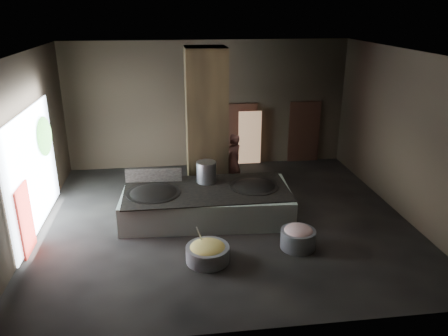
{
  "coord_description": "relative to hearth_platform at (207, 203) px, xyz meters",
  "views": [
    {
      "loc": [
        -1.44,
        -10.83,
        5.58
      ],
      "look_at": [
        0.08,
        0.69,
        1.25
      ],
      "focal_mm": 35.0,
      "sensor_mm": 36.0,
      "label": 1
    }
  ],
  "objects": [
    {
      "name": "veg_basin",
      "position": [
        -0.2,
        -2.29,
        -0.21
      ],
      "size": [
        1.1,
        1.1,
        0.37
      ],
      "primitive_type": "cylinder",
      "rotation": [
        0.0,
        0.0,
        -0.09
      ],
      "color": "gray",
      "rests_on": "ground"
    },
    {
      "name": "left_wall",
      "position": [
        -4.58,
        -0.21,
        1.85
      ],
      "size": [
        0.1,
        9.0,
        4.5
      ],
      "primitive_type": "cube",
      "color": "black",
      "rests_on": "ground"
    },
    {
      "name": "left_opening",
      "position": [
        -4.48,
        -0.01,
        1.2
      ],
      "size": [
        0.04,
        4.2,
        3.1
      ],
      "primitive_type": "cube",
      "color": "white",
      "rests_on": "ground"
    },
    {
      "name": "front_wall",
      "position": [
        0.47,
        -4.76,
        1.85
      ],
      "size": [
        10.0,
        0.1,
        4.5
      ],
      "primitive_type": "cube",
      "color": "black",
      "rests_on": "ground"
    },
    {
      "name": "hearth_platform",
      "position": [
        0.0,
        0.0,
        0.0
      ],
      "size": [
        4.74,
        2.48,
        0.8
      ],
      "primitive_type": "cube",
      "rotation": [
        0.0,
        0.0,
        -0.06
      ],
      "color": "#B8CDBB",
      "rests_on": "ground"
    },
    {
      "name": "back_wall",
      "position": [
        0.47,
        4.34,
        1.85
      ],
      "size": [
        10.0,
        0.1,
        4.5
      ],
      "primitive_type": "cube",
      "color": "black",
      "rests_on": "ground"
    },
    {
      "name": "doorway_far",
      "position": [
        4.07,
        4.24,
        0.7
      ],
      "size": [
        1.18,
        0.08,
        2.38
      ],
      "primitive_type": "cube",
      "color": "black",
      "rests_on": "ground"
    },
    {
      "name": "doorway_far_glow",
      "position": [
        3.78,
        4.44,
        0.65
      ],
      "size": [
        0.88,
        0.04,
        2.08
      ],
      "primitive_type": "cube",
      "color": "#8C6647",
      "rests_on": "ground"
    },
    {
      "name": "wok_right",
      "position": [
        1.35,
        0.05,
        0.35
      ],
      "size": [
        1.35,
        1.35,
        0.38
      ],
      "primitive_type": "ellipsoid",
      "color": "black",
      "rests_on": "hearth_platform"
    },
    {
      "name": "wok_right_rim",
      "position": [
        1.35,
        0.05,
        0.42
      ],
      "size": [
        1.38,
        1.38,
        0.05
      ],
      "primitive_type": "cylinder",
      "color": "black",
      "rests_on": "hearth_platform"
    },
    {
      "name": "ladle",
      "position": [
        -0.35,
        -2.14,
        0.15
      ],
      "size": [
        0.23,
        0.36,
        0.72
      ],
      "primitive_type": "cylinder",
      "rotation": [
        0.49,
        0.0,
        -0.53
      ],
      "color": "#9FA2A6",
      "rests_on": "veg_basin"
    },
    {
      "name": "ceiling",
      "position": [
        0.47,
        -0.21,
        4.15
      ],
      "size": [
        10.0,
        9.0,
        0.1
      ],
      "primitive_type": "cube",
      "color": "black",
      "rests_on": "back_wall"
    },
    {
      "name": "right_wall",
      "position": [
        5.52,
        -0.21,
        1.85
      ],
      "size": [
        0.1,
        9.0,
        4.5
      ],
      "primitive_type": "cube",
      "color": "black",
      "rests_on": "ground"
    },
    {
      "name": "floor",
      "position": [
        0.47,
        -0.21,
        -0.45
      ],
      "size": [
        10.0,
        9.0,
        0.1
      ],
      "primitive_type": "cube",
      "color": "black",
      "rests_on": "ground"
    },
    {
      "name": "meat_fill",
      "position": [
        2.05,
        -1.98,
        0.05
      ],
      "size": [
        0.71,
        0.71,
        0.27
      ],
      "primitive_type": "ellipsoid",
      "color": "#B36B6C",
      "rests_on": "meat_basin"
    },
    {
      "name": "pavilion_sliver",
      "position": [
        -4.41,
        -1.31,
        0.45
      ],
      "size": [
        0.05,
        0.9,
        1.7
      ],
      "primitive_type": "cube",
      "color": "maroon",
      "rests_on": "ground"
    },
    {
      "name": "pillar",
      "position": [
        0.17,
        1.69,
        1.85
      ],
      "size": [
        1.2,
        1.2,
        4.5
      ],
      "primitive_type": "cube",
      "color": "black",
      "rests_on": "ground"
    },
    {
      "name": "doorway_near_glow",
      "position": [
        1.97,
        4.04,
        0.65
      ],
      "size": [
        0.83,
        0.04,
        1.97
      ],
      "primitive_type": "cube",
      "color": "#8C6647",
      "rests_on": "ground"
    },
    {
      "name": "tree_silhouette",
      "position": [
        -4.38,
        1.09,
        1.8
      ],
      "size": [
        0.28,
        1.1,
        1.1
      ],
      "primitive_type": "ellipsoid",
      "color": "#194714",
      "rests_on": "left_opening"
    },
    {
      "name": "meat_basin",
      "position": [
        2.05,
        -1.98,
        -0.17
      ],
      "size": [
        1.07,
        1.07,
        0.47
      ],
      "primitive_type": "cylinder",
      "rotation": [
        0.0,
        0.0,
        0.3
      ],
      "color": "gray",
      "rests_on": "ground"
    },
    {
      "name": "stock_pot",
      "position": [
        0.05,
        0.55,
        0.73
      ],
      "size": [
        0.56,
        0.56,
        0.6
      ],
      "primitive_type": "cylinder",
      "color": "#9FA2A6",
      "rests_on": "hearth_platform"
    },
    {
      "name": "splash_guard",
      "position": [
        -1.45,
        0.75,
        0.63
      ],
      "size": [
        1.6,
        0.16,
        0.4
      ],
      "primitive_type": "cube",
      "rotation": [
        0.0,
        0.0,
        -0.06
      ],
      "color": "black",
      "rests_on": "hearth_platform"
    },
    {
      "name": "doorway_near",
      "position": [
        1.67,
        4.24,
        0.7
      ],
      "size": [
        1.18,
        0.08,
        2.38
      ],
      "primitive_type": "cube",
      "color": "black",
      "rests_on": "ground"
    },
    {
      "name": "veg_fill",
      "position": [
        -0.2,
        -2.29,
        -0.05
      ],
      "size": [
        0.83,
        0.83,
        0.26
      ],
      "primitive_type": "ellipsoid",
      "color": "#99B256",
      "rests_on": "veg_basin"
    },
    {
      "name": "platform_cap",
      "position": [
        0.0,
        -0.0,
        0.41
      ],
      "size": [
        4.51,
        2.17,
        0.03
      ],
      "primitive_type": "cube",
      "color": "black",
      "rests_on": "hearth_platform"
    },
    {
      "name": "cook",
      "position": [
        1.03,
        1.88,
        0.51
      ],
      "size": [
        0.79,
        0.75,
        1.82
      ],
      "primitive_type": "imported",
      "rotation": [
        0.0,
        0.0,
        3.83
      ],
      "color": "brown",
      "rests_on": "ground"
    },
    {
      "name": "wok_left",
      "position": [
        -1.45,
        -0.05,
        0.35
      ],
      "size": [
        1.45,
        1.45,
        0.4
      ],
      "primitive_type": "ellipsoid",
      "color": "black",
      "rests_on": "hearth_platform"
    },
    {
      "name": "wok_left_rim",
      "position": [
        -1.45,
        -0.05,
        0.42
      ],
      "size": [
        1.48,
        1.48,
        0.05
      ],
      "primitive_type": "cylinder",
      "color": "black",
      "rests_on": "hearth_platform"
    }
  ]
}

